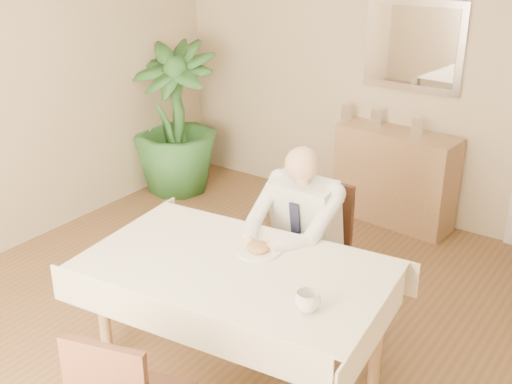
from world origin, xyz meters
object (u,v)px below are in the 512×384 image
Objects in this scene: seated_man at (292,234)px; coffee_mug at (308,301)px; sideboard at (395,177)px; potted_palm at (175,119)px; dining_table at (236,277)px; chair_far at (314,240)px.

seated_man is 0.94m from coffee_mug.
coffee_mug is 2.76m from sideboard.
coffee_mug is at bearing -37.38° from potted_palm.
seated_man is at bearing 83.53° from dining_table.
chair_far reaches higher than dining_table.
coffee_mug is at bearing -22.26° from dining_table.
seated_man reaches higher than coffee_mug.
coffee_mug reaches higher than dining_table.
potted_palm reaches higher than seated_man.
coffee_mug is 0.09× the size of potted_palm.
potted_palm is at bearing 131.94° from dining_table.
chair_far is 0.34m from seated_man.
dining_table is 0.59m from seated_man.
dining_table is 14.29× the size of coffee_mug.
chair_far is 0.74× the size of seated_man.
dining_table is at bearing -90.00° from seated_man.
potted_palm is (-2.06, -0.56, 0.31)m from sideboard.
potted_palm reaches higher than sideboard.
chair_far is (0.00, 0.88, -0.15)m from dining_table.
potted_palm is (-2.74, 2.09, -0.07)m from coffee_mug.
seated_man is (-0.00, -0.29, 0.17)m from chair_far.
coffee_mug is (0.56, -1.04, 0.28)m from chair_far.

